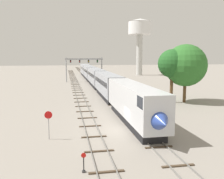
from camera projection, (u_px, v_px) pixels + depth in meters
ground_plane at (123, 130)px, 28.25m from camera, size 400.00×400.00×0.00m
track_main at (90, 80)px, 87.06m from camera, size 2.60×200.00×0.16m
track_near at (76, 87)px, 66.58m from camera, size 2.60×160.00×0.16m
passenger_train at (96, 77)px, 68.70m from camera, size 3.04×95.90×4.80m
signal_gantry at (84, 64)px, 80.49m from camera, size 12.10×0.49×7.93m
water_tower at (140, 31)px, 106.65m from camera, size 10.00×10.00×24.09m
switch_stand at (84, 165)px, 17.87m from camera, size 0.36×0.24×1.46m
stop_sign at (49, 121)px, 24.78m from camera, size 0.76×0.08×2.88m
trackside_tree_left at (186, 65)px, 44.42m from camera, size 7.51×7.51×10.40m
trackside_tree_mid at (172, 64)px, 43.92m from camera, size 5.06×5.06×9.52m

